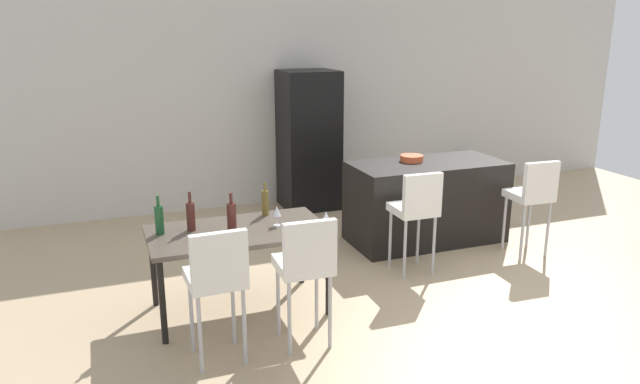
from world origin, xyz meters
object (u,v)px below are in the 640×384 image
Objects in this scene: dining_chair_far at (306,262)px; wine_bottle_inner at (265,202)px; wine_bottle_middle at (159,219)px; potted_plant at (475,169)px; bar_chair_left at (416,206)px; wine_bottle_corner at (232,216)px; fruit_bowl at (412,158)px; wine_glass_left at (277,212)px; wine_glass_far at (326,217)px; refrigerator at (309,140)px; bar_chair_middle at (533,192)px; dining_table at (238,237)px; dining_chair_near at (217,275)px; kitchen_island at (426,202)px; wine_bottle_right at (191,216)px.

dining_chair_far is 1.09m from wine_bottle_inner.
wine_bottle_middle is 5.57m from potted_plant.
wine_bottle_corner reaches higher than bar_chair_left.
wine_bottle_middle is 1.27× the size of fruit_bowl.
fruit_bowl reaches higher than wine_glass_left.
refrigerator is (0.92, 2.99, 0.06)m from wine_glass_far.
wine_bottle_corner is (-0.38, -0.30, 0.00)m from wine_bottle_inner.
bar_chair_left is 1.40m from bar_chair_middle.
wine_bottle_middle is (-3.84, -0.04, 0.17)m from bar_chair_middle.
wine_glass_far is 0.09× the size of refrigerator.
dining_chair_near reaches higher than dining_table.
wine_bottle_corner reaches higher than kitchen_island.
dining_table is 0.81× the size of refrigerator.
dining_chair_far is 6.03× the size of wine_glass_left.
refrigerator is 1.74m from fruit_bowl.
wine_glass_far is at bearing -23.58° from dining_table.
wine_glass_left is 4.81m from potted_plant.
kitchen_island is 2.92m from wine_bottle_right.
bar_chair_middle reaches higher than wine_glass_left.
wine_bottle_right is 1.02× the size of wine_bottle_middle.
bar_chair_left is 4.07× the size of fruit_bowl.
bar_chair_left is at bearing 1.04° from wine_bottle_middle.
wine_bottle_corner is 0.98× the size of wine_bottle_middle.
fruit_bowl is at bearing 136.30° from bar_chair_middle.
refrigerator reaches higher than bar_chair_left.
potted_plant is (2.68, -0.01, -0.62)m from refrigerator.
refrigerator reaches higher than wine_bottle_right.
wine_glass_left reaches higher than dining_table.
dining_chair_near and dining_chair_far have the same top height.
dining_table is 4.56× the size of wine_bottle_middle.
dining_chair_near is at bearing -119.24° from refrigerator.
wine_bottle_inner is 2.08m from fruit_bowl.
wine_bottle_corner is 5.12m from potted_plant.
wine_glass_far is at bearing -169.63° from bar_chair_middle.
wine_glass_far is 2.10m from fruit_bowl.
bar_chair_middle is at bearing 0.62° from wine_bottle_right.
wine_bottle_middle is (-0.29, 0.89, 0.17)m from dining_chair_near.
bar_chair_middle reaches higher than fruit_bowl.
refrigerator is (1.27, 3.46, 0.22)m from dining_chair_far.
bar_chair_left is at bearing 23.62° from dining_chair_near.
bar_chair_left is 3.20× the size of wine_bottle_middle.
dining_chair_near is 3.42× the size of wine_bottle_inner.
dining_chair_near is 0.92m from wine_bottle_right.
wine_bottle_inner is 0.96× the size of wine_bottle_corner.
bar_chair_middle is 1.97× the size of potted_plant.
bar_chair_left is at bearing -116.14° from fruit_bowl.
fruit_bowl is at bearing 41.10° from wine_glass_far.
potted_plant is at bearing 28.75° from wine_bottle_right.
bar_chair_left is 1.05m from fruit_bowl.
refrigerator is at bearing 60.76° from dining_chair_near.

